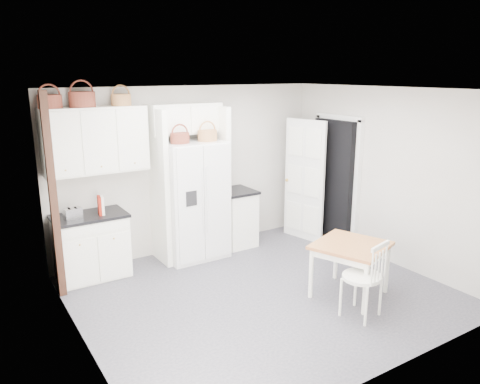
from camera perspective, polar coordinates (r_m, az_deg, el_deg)
floor at (r=6.26m, az=2.64°, el=-12.20°), size 4.50×4.50×0.00m
ceiling at (r=5.59m, az=2.95°, el=12.34°), size 4.50×4.50×0.00m
wall_back at (r=7.47m, az=-6.08°, el=2.76°), size 4.50×0.00×4.50m
wall_left at (r=4.90m, az=-19.33°, el=-4.26°), size 0.00×4.00×4.00m
wall_right at (r=7.29m, az=17.42°, el=1.87°), size 0.00×4.00×4.00m
refrigerator at (r=7.19m, az=-5.82°, el=-0.96°), size 0.93×0.75×1.80m
base_cab_left at (r=6.87m, az=-17.65°, el=-6.43°), size 0.94×0.59×0.87m
base_cab_right at (r=7.74m, az=-0.49°, el=-3.25°), size 0.51×0.61×0.90m
dining_table at (r=6.22m, az=13.21°, el=-9.19°), size 1.08×1.08×0.70m
windsor_chair at (r=5.70m, az=14.65°, el=-9.96°), size 0.58×0.55×0.99m
counter_left at (r=6.72m, az=-17.95°, el=-2.80°), size 0.98×0.63×0.04m
counter_right at (r=7.62m, az=-0.50°, el=0.10°), size 0.55×0.65×0.04m
toaster at (r=6.55m, az=-19.71°, el=-2.51°), size 0.24×0.16×0.15m
cookbook_red at (r=6.64m, az=-16.75°, el=-1.59°), size 0.06×0.17×0.26m
cookbook_cream at (r=6.65m, az=-16.43°, el=-1.58°), size 0.07×0.17×0.25m
basket_upper_a at (r=6.51m, az=-22.18°, el=10.17°), size 0.30×0.30×0.17m
basket_upper_b at (r=6.60m, az=-18.69°, el=10.64°), size 0.34×0.34×0.20m
basket_upper_c at (r=6.75m, az=-14.28°, el=10.83°), size 0.27×0.27×0.16m
basket_fridge_a at (r=6.81m, az=-7.33°, el=6.53°), size 0.28×0.28×0.15m
basket_fridge_b at (r=7.01m, az=-3.99°, el=6.89°), size 0.30×0.30×0.16m
upper_cabinet at (r=6.69m, az=-17.20°, el=6.04°), size 1.40×0.34×0.90m
bridge_cabinet at (r=7.13m, az=-6.74°, el=8.89°), size 1.12×0.34×0.45m
fridge_panel_left at (r=6.97m, az=-9.81°, el=0.51°), size 0.08×0.60×2.30m
fridge_panel_right at (r=7.41m, az=-2.52°, el=1.54°), size 0.08×0.60×2.30m
trim_post at (r=6.19m, az=-21.82°, el=-0.67°), size 0.09×0.09×2.60m
doorway_void at (r=7.95m, az=11.39°, el=1.23°), size 0.18×0.85×2.05m
door_slab at (r=7.95m, az=7.85°, el=1.39°), size 0.21×0.79×2.05m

